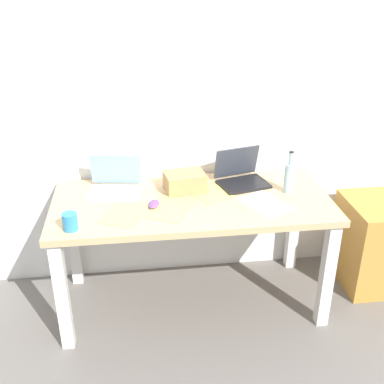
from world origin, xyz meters
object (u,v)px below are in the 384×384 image
computer_mouse (154,204)px  cardboard_box (185,182)px  laptop_right (241,176)px  desk (192,215)px  beer_bottle (289,177)px  laptop_left (115,185)px  coffee_mug (70,222)px  filing_cabinet (373,243)px

computer_mouse → cardboard_box: cardboard_box is taller
cardboard_box → computer_mouse: bearing=-135.4°
laptop_right → cardboard_box: size_ratio=1.44×
desk → beer_bottle: 0.63m
laptop_left → coffee_mug: (-0.22, -0.43, -0.00)m
beer_bottle → coffee_mug: size_ratio=2.82×
desk → cardboard_box: size_ratio=6.83×
laptop_left → beer_bottle: size_ratio=1.29×
laptop_left → laptop_right: bearing=1.9°
laptop_right → coffee_mug: size_ratio=3.66×
beer_bottle → coffee_mug: 1.31m
beer_bottle → cardboard_box: (-0.62, 0.11, -0.05)m
coffee_mug → cardboard_box: bearing=31.6°
desk → laptop_left: laptop_left is taller
filing_cabinet → desk: bearing=-176.9°
coffee_mug → filing_cabinet: coffee_mug is taller
computer_mouse → filing_cabinet: 1.56m
beer_bottle → cardboard_box: size_ratio=1.11×
computer_mouse → coffee_mug: bearing=-141.3°
desk → filing_cabinet: bearing=3.1°
laptop_left → beer_bottle: 1.07m
laptop_left → beer_bottle: bearing=-7.5°
beer_bottle → computer_mouse: bearing=-173.7°
laptop_left → coffee_mug: bearing=-117.3°
laptop_right → computer_mouse: size_ratio=3.48×
computer_mouse → coffee_mug: (-0.45, -0.20, 0.03)m
cardboard_box → coffee_mug: cardboard_box is taller
computer_mouse → coffee_mug: coffee_mug is taller
laptop_left → coffee_mug: 0.49m
computer_mouse → filing_cabinet: computer_mouse is taller
laptop_left → filing_cabinet: (1.71, -0.10, -0.50)m
beer_bottle → filing_cabinet: beer_bottle is taller
desk → cardboard_box: (-0.03, 0.14, 0.16)m
laptop_right → beer_bottle: size_ratio=1.30×
laptop_right → coffee_mug: bearing=-155.8°
desk → laptop_right: size_ratio=4.76×
desk → laptop_right: (0.34, 0.19, 0.15)m
coffee_mug → filing_cabinet: 2.02m
laptop_right → filing_cabinet: bearing=-7.7°
filing_cabinet → computer_mouse: bearing=-174.9°
desk → laptop_right: bearing=29.5°
coffee_mug → desk: bearing=21.3°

